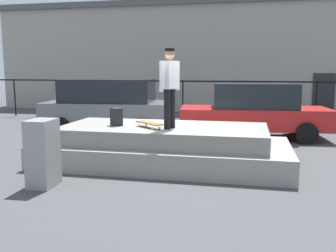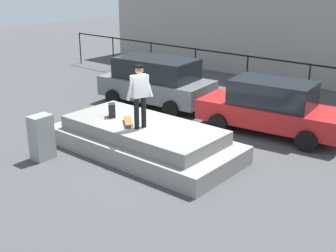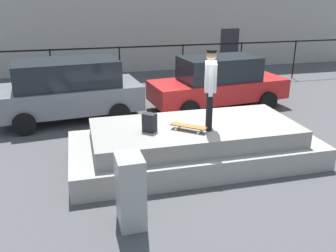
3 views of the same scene
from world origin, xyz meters
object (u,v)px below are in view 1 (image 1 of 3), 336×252
object	(u,v)px
car_red_sedan_mid	(254,111)
utility_box	(43,153)
skateboard	(149,123)
car_grey_hatchback_near	(109,105)
backpack	(116,117)
skateboarder	(170,82)

from	to	relation	value
car_red_sedan_mid	utility_box	xyz separation A→B (m)	(-3.94, -5.95, -0.25)
skateboard	utility_box	size ratio (longest dim) A/B	0.59
car_grey_hatchback_near	backpack	bearing A→B (deg)	-66.44
car_grey_hatchback_near	skateboarder	bearing A→B (deg)	-53.77
skateboarder	skateboard	world-z (taller)	skateboarder
skateboarder	skateboard	bearing A→B (deg)	-179.25
skateboard	utility_box	distance (m)	2.45
car_red_sedan_mid	backpack	bearing A→B (deg)	-128.96
skateboard	backpack	size ratio (longest dim) A/B	1.83
skateboard	car_red_sedan_mid	xyz separation A→B (m)	(2.35, 4.12, -0.11)
skateboarder	skateboard	distance (m)	1.03
backpack	car_red_sedan_mid	size ratio (longest dim) A/B	0.08
backpack	car_red_sedan_mid	bearing A→B (deg)	-85.43
backpack	utility_box	distance (m)	2.19
skateboarder	car_grey_hatchback_near	bearing A→B (deg)	126.23
car_red_sedan_mid	skateboarder	bearing A→B (deg)	-114.57
backpack	car_red_sedan_mid	xyz separation A→B (m)	(3.19, 3.95, -0.21)
car_grey_hatchback_near	skateboard	bearing A→B (deg)	-58.23
skateboarder	backpack	size ratio (longest dim) A/B	4.29
skateboarder	backpack	xyz separation A→B (m)	(-1.31, 0.17, -0.82)
utility_box	skateboard	bearing A→B (deg)	47.54
car_grey_hatchback_near	car_red_sedan_mid	distance (m)	4.94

